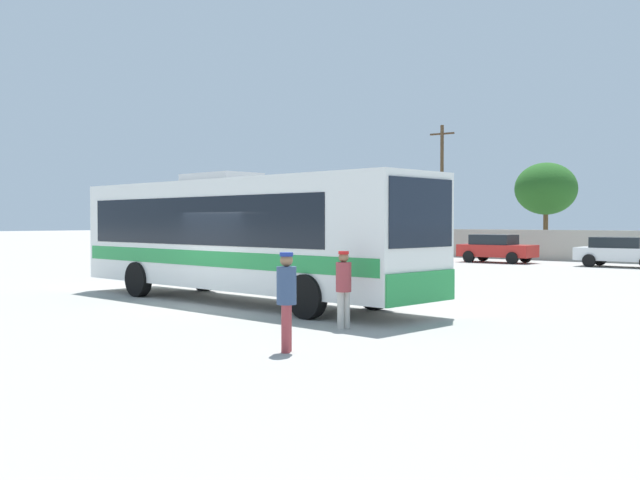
# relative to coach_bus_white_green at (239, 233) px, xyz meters

# --- Properties ---
(ground_plane) EXTENTS (300.00, 300.00, 0.00)m
(ground_plane) POSITION_rel_coach_bus_white_green_xyz_m (0.34, 8.80, -1.94)
(ground_plane) COLOR #A3A099
(perimeter_wall) EXTENTS (80.00, 0.30, 1.77)m
(perimeter_wall) POSITION_rel_coach_bus_white_green_xyz_m (0.34, 26.59, -1.05)
(perimeter_wall) COLOR #B2AD9E
(perimeter_wall) RESTS_ON ground_plane
(coach_bus_white_green) EXTENTS (12.45, 3.22, 3.63)m
(coach_bus_white_green) POSITION_rel_coach_bus_white_green_xyz_m (0.00, 0.00, 0.00)
(coach_bus_white_green) COLOR white
(coach_bus_white_green) RESTS_ON ground_plane
(attendant_by_bus_door) EXTENTS (0.41, 0.41, 1.63)m
(attendant_by_bus_door) POSITION_rel_coach_bus_white_green_xyz_m (5.50, -2.10, -1.01)
(attendant_by_bus_door) COLOR #B7B2A8
(attendant_by_bus_door) RESTS_ON ground_plane
(passenger_waiting_on_apron) EXTENTS (0.48, 0.48, 1.72)m
(passenger_waiting_on_apron) POSITION_rel_coach_bus_white_green_xyz_m (6.46, -4.84, -0.95)
(passenger_waiting_on_apron) COLOR #99383D
(passenger_waiting_on_apron) RESTS_ON ground_plane
(parked_car_leftmost_red) EXTENTS (4.46, 2.10, 1.49)m
(parked_car_leftmost_red) POSITION_rel_coach_bus_white_green_xyz_m (-9.73, 22.70, -1.15)
(parked_car_leftmost_red) COLOR red
(parked_car_leftmost_red) RESTS_ON ground_plane
(parked_car_second_red) EXTENTS (4.14, 2.13, 1.53)m
(parked_car_second_red) POSITION_rel_coach_bus_white_green_xyz_m (-3.75, 22.51, -1.13)
(parked_car_second_red) COLOR red
(parked_car_second_red) RESTS_ON ground_plane
(parked_car_third_white) EXTENTS (4.40, 2.18, 1.48)m
(parked_car_third_white) POSITION_rel_coach_bus_white_green_xyz_m (2.80, 22.89, -1.15)
(parked_car_third_white) COLOR silver
(parked_car_third_white) RESTS_ON ground_plane
(utility_pole_near) EXTENTS (1.80, 0.33, 8.95)m
(utility_pole_near) POSITION_rel_coach_bus_white_green_xyz_m (-11.80, 29.99, 2.72)
(utility_pole_near) COLOR #4C3823
(utility_pole_near) RESTS_ON ground_plane
(roadside_tree_left) EXTENTS (3.69, 3.69, 5.28)m
(roadside_tree_left) POSITION_rel_coach_bus_white_green_xyz_m (-17.45, 30.98, 1.76)
(roadside_tree_left) COLOR brown
(roadside_tree_left) RESTS_ON ground_plane
(roadside_tree_midleft) EXTENTS (4.11, 4.11, 6.20)m
(roadside_tree_midleft) POSITION_rel_coach_bus_white_green_xyz_m (-5.52, 32.91, 2.50)
(roadside_tree_midleft) COLOR brown
(roadside_tree_midleft) RESTS_ON ground_plane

